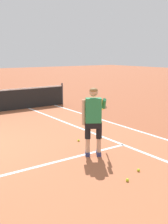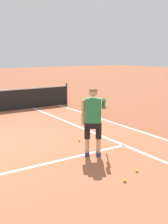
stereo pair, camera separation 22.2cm
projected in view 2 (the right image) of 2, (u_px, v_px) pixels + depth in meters
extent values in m
cube|color=white|center=(95.00, 133.00, 8.78)|extent=(0.10, 10.04, 0.01)
cube|color=white|center=(127.00, 127.00, 9.52)|extent=(0.10, 10.04, 0.01)
cylinder|color=#333338|center=(67.00, 94.00, 13.75)|extent=(0.08, 0.08, 1.07)
cube|color=navy|center=(87.00, 153.00, 6.90)|extent=(0.24, 0.29, 0.09)
cube|color=navy|center=(98.00, 153.00, 6.90)|extent=(0.24, 0.29, 0.09)
cylinder|color=tan|center=(87.00, 145.00, 6.82)|extent=(0.11, 0.11, 0.36)
cylinder|color=black|center=(87.00, 131.00, 6.73)|extent=(0.14, 0.14, 0.41)
cylinder|color=tan|center=(98.00, 145.00, 6.82)|extent=(0.11, 0.11, 0.36)
cylinder|color=black|center=(99.00, 131.00, 6.74)|extent=(0.14, 0.14, 0.41)
cube|color=black|center=(93.00, 124.00, 6.70)|extent=(0.39, 0.35, 0.20)
cube|color=#28844C|center=(93.00, 110.00, 6.63)|extent=(0.44, 0.39, 0.60)
cylinder|color=tan|center=(83.00, 112.00, 6.64)|extent=(0.09, 0.09, 0.62)
cylinder|color=#28844C|center=(104.00, 104.00, 6.69)|extent=(0.22, 0.27, 0.29)
cylinder|color=tan|center=(105.00, 108.00, 6.92)|extent=(0.22, 0.29, 0.14)
sphere|color=tan|center=(93.00, 92.00, 6.55)|extent=(0.21, 0.21, 0.21)
ellipsoid|color=olive|center=(93.00, 90.00, 6.52)|extent=(0.28, 0.28, 0.12)
cylinder|color=#232326|center=(104.00, 107.00, 7.15)|extent=(0.14, 0.19, 0.03)
cylinder|color=yellow|center=(104.00, 106.00, 7.29)|extent=(0.07, 0.10, 0.02)
torus|color=yellow|center=(103.00, 105.00, 7.47)|extent=(0.18, 0.26, 0.30)
cylinder|color=silver|center=(103.00, 105.00, 7.47)|extent=(0.14, 0.21, 0.25)
sphere|color=#CCE02D|center=(137.00, 171.00, 5.90)|extent=(0.07, 0.07, 0.07)
sphere|color=#CCE02D|center=(125.00, 181.00, 5.45)|extent=(0.07, 0.07, 0.07)
sphere|color=#CCE02D|center=(79.00, 140.00, 7.98)|extent=(0.07, 0.07, 0.07)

